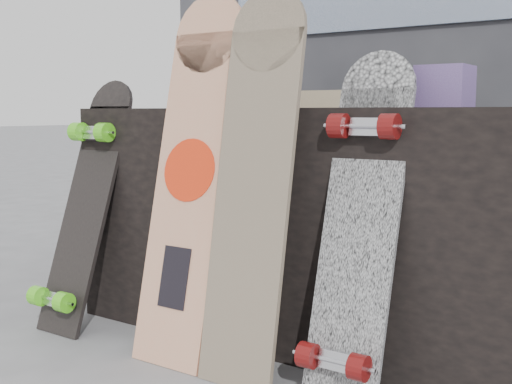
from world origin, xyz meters
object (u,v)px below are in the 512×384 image
Objects in this scene: longboard_geisha at (192,165)px; skateboard_dark at (86,200)px; longboard_cascadia at (359,219)px; longboard_celtic at (254,173)px; vendor_table at (303,222)px.

longboard_geisha is 0.54m from skateboard_dark.
longboard_cascadia is 1.06× the size of skateboard_dark.
longboard_celtic is 1.19× the size of longboard_cascadia.
skateboard_dark is (-1.08, -0.02, -0.03)m from longboard_cascadia.
vendor_table is 0.48m from longboard_geisha.
longboard_cascadia is (0.57, 0.03, -0.13)m from longboard_geisha.
longboard_celtic is at bearing -3.46° from skateboard_dark.
longboard_celtic is at bearing -7.96° from longboard_geisha.
longboard_celtic is at bearing -167.34° from longboard_cascadia.
longboard_celtic is 1.26× the size of skateboard_dark.
skateboard_dark is (-0.78, 0.05, -0.14)m from longboard_celtic.
skateboard_dark is at bearing 178.89° from longboard_geisha.
longboard_geisha is 1.29× the size of skateboard_dark.
longboard_cascadia is 1.09m from skateboard_dark.
longboard_geisha is 1.02× the size of longboard_celtic.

